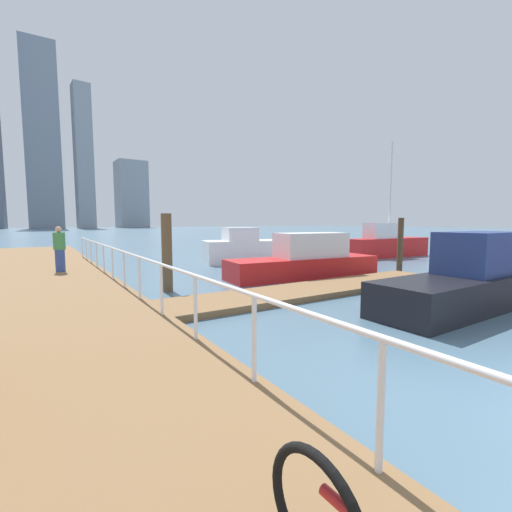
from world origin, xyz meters
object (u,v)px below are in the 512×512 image
moored_boat_1 (306,260)px  moored_boat_4 (387,244)px  moored_boat_0 (474,280)px  pedestrian_0 (60,248)px  moored_boat_3 (243,249)px

moored_boat_1 → moored_boat_4: (10.14, 3.57, 0.15)m
moored_boat_0 → pedestrian_0: pedestrian_0 is taller
moored_boat_0 → moored_boat_3: 12.42m
moored_boat_1 → moored_boat_3: bearing=85.2°
moored_boat_1 → pedestrian_0: (-8.79, 4.23, 0.61)m
pedestrian_0 → moored_boat_1: bearing=-25.7°
moored_boat_0 → moored_boat_4: (9.61, 9.95, 0.12)m
moored_boat_3 → moored_boat_0: bearing=-89.9°
moored_boat_0 → moored_boat_1: 6.40m
moored_boat_1 → moored_boat_3: moored_boat_3 is taller
moored_boat_0 → moored_boat_1: moored_boat_0 is taller
moored_boat_0 → moored_boat_3: moored_boat_0 is taller
moored_boat_4 → pedestrian_0: bearing=178.0°
moored_boat_0 → pedestrian_0: bearing=131.3°
moored_boat_0 → moored_boat_3: bearing=90.1°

